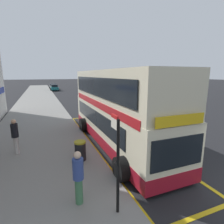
{
  "coord_description": "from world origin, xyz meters",
  "views": [
    {
      "loc": [
        -6.56,
        -2.94,
        4.16
      ],
      "look_at": [
        -2.68,
        6.73,
        1.96
      ],
      "focal_mm": 28.52,
      "sensor_mm": 36.0,
      "label": 1
    }
  ],
  "objects_px": {
    "double_decker_bus": "(116,110)",
    "parked_car_teal_far": "(54,88)",
    "bus_stop_sign": "(117,158)",
    "parked_car_grey_ahead": "(53,86)",
    "parked_car_navy_distant": "(86,90)",
    "pedestrian_waiting_near_sign": "(78,176)",
    "pedestrian_further_back": "(15,135)",
    "litter_bin": "(80,151)"
  },
  "relations": [
    {
      "from": "bus_stop_sign",
      "to": "pedestrian_waiting_near_sign",
      "type": "height_order",
      "value": "bus_stop_sign"
    },
    {
      "from": "parked_car_navy_distant",
      "to": "parked_car_teal_far",
      "type": "distance_m",
      "value": 11.71
    },
    {
      "from": "parked_car_teal_far",
      "to": "pedestrian_waiting_near_sign",
      "type": "distance_m",
      "value": 43.6
    },
    {
      "from": "parked_car_teal_far",
      "to": "bus_stop_sign",
      "type": "bearing_deg",
      "value": 89.88
    },
    {
      "from": "parked_car_grey_ahead",
      "to": "litter_bin",
      "type": "bearing_deg",
      "value": 88.15
    },
    {
      "from": "parked_car_navy_distant",
      "to": "pedestrian_further_back",
      "type": "xyz_separation_m",
      "value": [
        -10.72,
        -28.6,
        0.34
      ]
    },
    {
      "from": "bus_stop_sign",
      "to": "parked_car_grey_ahead",
      "type": "height_order",
      "value": "bus_stop_sign"
    },
    {
      "from": "parked_car_grey_ahead",
      "to": "pedestrian_waiting_near_sign",
      "type": "distance_m",
      "value": 49.34
    },
    {
      "from": "bus_stop_sign",
      "to": "litter_bin",
      "type": "relative_size",
      "value": 3.13
    },
    {
      "from": "parked_car_teal_far",
      "to": "litter_bin",
      "type": "relative_size",
      "value": 4.5
    },
    {
      "from": "parked_car_navy_distant",
      "to": "pedestrian_waiting_near_sign",
      "type": "bearing_deg",
      "value": -103.67
    },
    {
      "from": "pedestrian_waiting_near_sign",
      "to": "litter_bin",
      "type": "height_order",
      "value": "pedestrian_waiting_near_sign"
    },
    {
      "from": "pedestrian_waiting_near_sign",
      "to": "parked_car_teal_far",
      "type": "bearing_deg",
      "value": 86.69
    },
    {
      "from": "bus_stop_sign",
      "to": "parked_car_grey_ahead",
      "type": "bearing_deg",
      "value": 88.16
    },
    {
      "from": "bus_stop_sign",
      "to": "parked_car_grey_ahead",
      "type": "distance_m",
      "value": 50.04
    },
    {
      "from": "double_decker_bus",
      "to": "parked_car_navy_distant",
      "type": "bearing_deg",
      "value": 79.7
    },
    {
      "from": "bus_stop_sign",
      "to": "double_decker_bus",
      "type": "bearing_deg",
      "value": 67.26
    },
    {
      "from": "litter_bin",
      "to": "parked_car_grey_ahead",
      "type": "bearing_deg",
      "value": 87.62
    },
    {
      "from": "bus_stop_sign",
      "to": "parked_car_grey_ahead",
      "type": "relative_size",
      "value": 0.7
    },
    {
      "from": "parked_car_teal_far",
      "to": "pedestrian_further_back",
      "type": "height_order",
      "value": "pedestrian_further_back"
    },
    {
      "from": "double_decker_bus",
      "to": "pedestrian_waiting_near_sign",
      "type": "distance_m",
      "value": 5.71
    },
    {
      "from": "double_decker_bus",
      "to": "parked_car_teal_far",
      "type": "height_order",
      "value": "double_decker_bus"
    },
    {
      "from": "bus_stop_sign",
      "to": "pedestrian_waiting_near_sign",
      "type": "xyz_separation_m",
      "value": [
        -0.99,
        0.73,
        -0.73
      ]
    },
    {
      "from": "parked_car_grey_ahead",
      "to": "litter_bin",
      "type": "distance_m",
      "value": 46.41
    },
    {
      "from": "parked_car_navy_distant",
      "to": "parked_car_teal_far",
      "type": "bearing_deg",
      "value": 121.0
    },
    {
      "from": "parked_car_navy_distant",
      "to": "parked_car_teal_far",
      "type": "xyz_separation_m",
      "value": [
        -5.94,
        10.09,
        0.0
      ]
    },
    {
      "from": "bus_stop_sign",
      "to": "parked_car_navy_distant",
      "type": "bearing_deg",
      "value": 77.66
    },
    {
      "from": "parked_car_navy_distant",
      "to": "parked_car_grey_ahead",
      "type": "bearing_deg",
      "value": 110.85
    },
    {
      "from": "bus_stop_sign",
      "to": "parked_car_teal_far",
      "type": "relative_size",
      "value": 0.7
    },
    {
      "from": "parked_car_teal_far",
      "to": "litter_bin",
      "type": "distance_m",
      "value": 40.66
    },
    {
      "from": "double_decker_bus",
      "to": "bus_stop_sign",
      "type": "relative_size",
      "value": 3.64
    },
    {
      "from": "parked_car_teal_far",
      "to": "parked_car_navy_distant",
      "type": "bearing_deg",
      "value": 122.34
    },
    {
      "from": "pedestrian_further_back",
      "to": "parked_car_teal_far",
      "type": "bearing_deg",
      "value": 82.96
    },
    {
      "from": "parked_car_navy_distant",
      "to": "pedestrian_further_back",
      "type": "distance_m",
      "value": 30.55
    },
    {
      "from": "double_decker_bus",
      "to": "parked_car_teal_far",
      "type": "relative_size",
      "value": 2.53
    },
    {
      "from": "parked_car_teal_far",
      "to": "litter_bin",
      "type": "bearing_deg",
      "value": 89.24
    },
    {
      "from": "parked_car_navy_distant",
      "to": "pedestrian_waiting_near_sign",
      "type": "distance_m",
      "value": 34.49
    },
    {
      "from": "bus_stop_sign",
      "to": "parked_car_teal_far",
      "type": "xyz_separation_m",
      "value": [
        1.53,
        44.25,
        -1.03
      ]
    },
    {
      "from": "pedestrian_waiting_near_sign",
      "to": "pedestrian_further_back",
      "type": "xyz_separation_m",
      "value": [
        -2.26,
        4.83,
        0.04
      ]
    },
    {
      "from": "pedestrian_waiting_near_sign",
      "to": "litter_bin",
      "type": "relative_size",
      "value": 1.88
    },
    {
      "from": "double_decker_bus",
      "to": "litter_bin",
      "type": "height_order",
      "value": "double_decker_bus"
    },
    {
      "from": "pedestrian_waiting_near_sign",
      "to": "pedestrian_further_back",
      "type": "bearing_deg",
      "value": 115.1
    }
  ]
}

